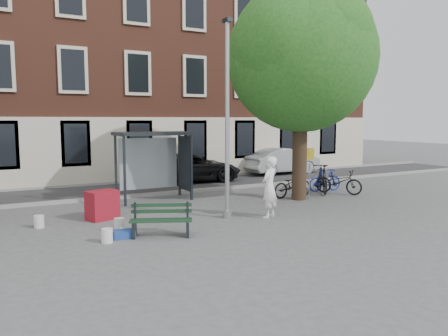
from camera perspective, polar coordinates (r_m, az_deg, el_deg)
The scene contains 22 objects.
ground at distance 13.84m, azimuth 0.41°, elevation -6.54°, with size 90.00×90.00×0.00m, color #4C4C4F.
road at distance 20.15m, azimuth -9.21°, elevation -2.53°, with size 40.00×4.00×0.01m, color #28282B.
curb_near at distance 18.29m, azimuth -7.15°, elevation -3.23°, with size 40.00×0.25×0.12m, color gray.
curb_far at distance 22.03m, azimuth -10.93°, elevation -1.66°, with size 40.00×0.25×0.12m, color gray.
building_row at distance 25.96m, azimuth -14.00°, elevation 14.84°, with size 30.00×8.00×14.00m, color brown.
lamppost at distance 13.50m, azimuth 0.42°, elevation 5.06°, with size 0.28×0.35×6.11m.
tree_right at distance 17.07m, azimuth 10.38°, elevation 14.77°, with size 5.76×5.60×8.20m.
bus_shelter at distance 17.03m, azimuth -8.06°, elevation 2.35°, with size 2.85×1.45×2.62m.
painter at distance 13.81m, azimuth 5.92°, elevation -2.50°, with size 0.71×0.47×1.95m, color white.
bench at distance 11.79m, azimuth -8.21°, elevation -6.96°, with size 1.70×1.12×0.84m.
bike_a at distance 17.62m, azimuth 8.98°, elevation -2.20°, with size 0.65×1.87×0.98m, color black.
bike_b at distance 19.31m, azimuth 13.04°, elevation -1.53°, with size 0.47×1.65×0.99m, color navy.
bike_c at distance 18.81m, azimuth 14.75°, elevation -1.72°, with size 0.68×1.96×1.03m, color black.
bike_d at distance 18.86m, azimuth 12.74°, elevation -1.36°, with size 0.57×2.03×1.22m, color black.
car_dark at distance 21.76m, azimuth -4.48°, elevation 0.06°, with size 2.36×5.11×1.42m, color black.
car_silver at distance 25.12m, azimuth 7.66°, elevation 0.94°, with size 1.57×4.51×1.49m, color #9A9DA1.
red_stand at distance 14.08m, azimuth -15.61°, elevation -4.68°, with size 0.90×0.60×0.90m, color maroon.
blue_crate at distance 11.86m, azimuth -12.93°, elevation -8.41°, with size 0.55×0.40×0.20m, color #204193.
bucket_a at distance 11.48m, azimuth -15.03°, elevation -8.54°, with size 0.28×0.28×0.36m, color white.
bucket_b at distance 12.58m, azimuth -13.52°, elevation -7.19°, with size 0.28×0.28×0.36m, color silver.
bucket_c at distance 13.65m, azimuth -23.01°, elevation -6.46°, with size 0.28×0.28×0.36m, color silver.
notice_sign at distance 17.31m, azimuth 11.13°, elevation 0.81°, with size 0.33×0.17×1.98m.
Camera 1 is at (-6.49, -11.83, 3.09)m, focal length 35.00 mm.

